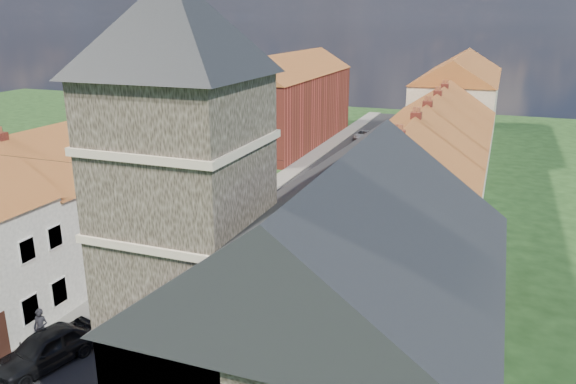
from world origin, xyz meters
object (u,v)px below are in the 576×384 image
(pedestrian_right, at_px, (300,284))
(church, at_px, (321,305))
(lamppost, at_px, (207,187))
(car_mid, at_px, (263,206))
(car_distant, at_px, (364,135))
(pedestrian_left, at_px, (41,328))
(car_near, at_px, (45,349))

(pedestrian_right, bearing_deg, church, 94.36)
(lamppost, height_order, car_mid, lamppost)
(church, xyz_separation_m, car_mid, (-11.53, 22.12, -5.18))
(car_distant, bearing_deg, pedestrian_left, -90.70)
(car_mid, relative_size, pedestrian_left, 2.31)
(church, distance_m, pedestrian_right, 12.14)
(lamppost, height_order, car_near, lamppost)
(lamppost, xyz_separation_m, car_near, (0.61, -15.57, -2.75))
(car_mid, bearing_deg, car_near, -77.61)
(car_mid, distance_m, pedestrian_left, 20.18)
(church, relative_size, car_distant, 3.91)
(lamppost, height_order, car_distant, lamppost)
(car_distant, bearing_deg, pedestrian_right, -78.52)
(lamppost, bearing_deg, pedestrian_left, -91.85)
(lamppost, relative_size, pedestrian_right, 3.31)
(car_near, bearing_deg, pedestrian_right, 61.87)
(car_mid, xyz_separation_m, car_distant, (0.67, 29.66, -0.15))
(church, distance_m, car_distant, 53.17)
(lamppost, height_order, pedestrian_right, lamppost)
(pedestrian_left, distance_m, pedestrian_right, 12.43)
(lamppost, distance_m, car_near, 15.82)
(church, xyz_separation_m, pedestrian_left, (-13.64, 2.06, -4.84))
(church, height_order, car_distant, church)
(pedestrian_left, relative_size, pedestrian_right, 1.01)
(church, height_order, lamppost, church)
(church, xyz_separation_m, car_distant, (-10.86, 51.78, -5.34))
(lamppost, xyz_separation_m, car_distant, (2.31, 35.10, -3.00))
(church, height_order, car_near, church)
(car_mid, distance_m, car_distant, 29.66)
(car_mid, distance_m, pedestrian_right, 13.89)
(car_mid, bearing_deg, car_distant, 103.90)
(church, relative_size, car_near, 3.27)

